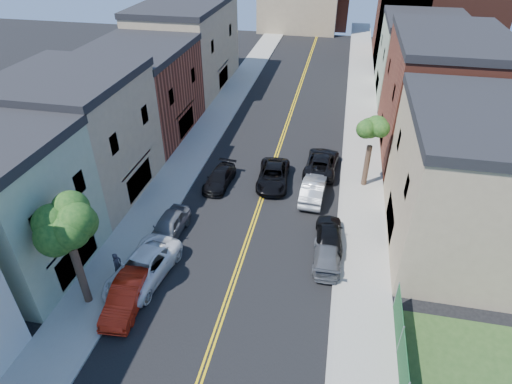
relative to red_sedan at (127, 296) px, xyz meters
The scene contains 23 objects.
sidewalk_left 25.92m from the red_sedan, 95.31° to the left, with size 3.20×100.00×0.15m, color gray.
sidewalk_right 29.08m from the red_sedan, 62.55° to the left, with size 3.20×100.00×0.15m, color gray.
curb_left 25.82m from the red_sedan, 91.44° to the left, with size 0.30×100.00×0.15m, color gray.
curb_right 28.32m from the red_sedan, 65.70° to the left, with size 0.30×100.00×0.15m, color gray.
bldg_left_tan_near 14.24m from the red_sedan, 128.21° to the left, with size 9.00×10.00×9.00m, color #998466.
bldg_left_brick 23.62m from the red_sedan, 111.30° to the left, with size 9.00×12.00×8.00m, color brown.
bldg_left_tan_far 37.01m from the red_sedan, 103.36° to the left, with size 9.00×16.00×9.50m, color #998466.
bldg_right_tan 22.14m from the red_sedan, 26.68° to the left, with size 9.00×12.00×9.00m, color #998466.
bldg_right_brick 31.06m from the red_sedan, 50.67° to the left, with size 9.00×14.00×10.00m, color brown.
bldg_right_palegrn 42.67m from the red_sedan, 62.71° to the left, with size 9.00×12.00×8.50m, color gray.
church 57.56m from the red_sedan, 67.56° to the left, with size 16.20×14.20×22.60m.
tree_left_mid 6.29m from the red_sedan, behind, with size 5.20×5.20×9.29m.
tree_right_far 21.33m from the red_sedan, 49.67° to the left, with size 4.40×4.40×8.03m.
red_sedan is the anchor object (origin of this frame).
white_pickup 2.22m from the red_sedan, 90.00° to the left, with size 2.74×5.95×1.65m, color white.
grey_car_left 6.52m from the red_sedan, 90.00° to the left, with size 1.82×4.53×1.54m, color #595B61.
black_car_left 13.61m from the red_sedan, 82.82° to the left, with size 1.82×4.48×1.30m, color black.
grey_car_right 12.50m from the red_sedan, 28.32° to the left, with size 1.79×4.41×1.28m, color #56585D.
black_car_right 13.53m from the red_sedan, 35.61° to the left, with size 1.80×4.48×1.53m, color black.
silver_car_right 16.25m from the red_sedan, 54.45° to the left, with size 1.72×4.93×1.63m, color #AFB3B7.
dark_car_right_far 20.12m from the red_sedan, 60.95° to the left, with size 2.62×5.68×1.58m, color black.
black_suv_lane 15.80m from the red_sedan, 67.68° to the left, with size 2.48×5.38×1.49m, color black.
pedestrian_left 2.52m from the red_sedan, 127.21° to the left, with size 0.64×0.42×1.76m, color #29272F.
Camera 1 is at (5.10, -0.67, 19.18)m, focal length 29.71 mm.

